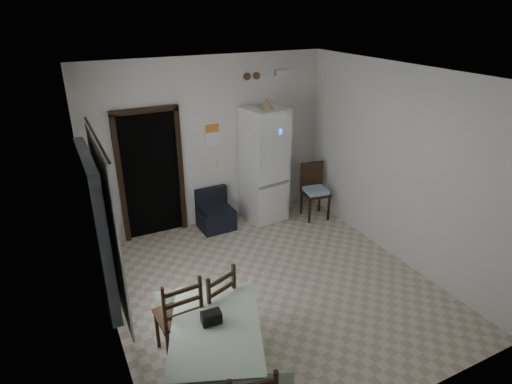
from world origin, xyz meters
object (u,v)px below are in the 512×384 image
object	(u,v)px
corner_chair	(316,192)
dining_table	(217,353)
fridge	(264,165)
dining_chair_far_left	(178,313)
dining_chair_far_right	(211,302)
navy_seat	(216,210)

from	to	relation	value
corner_chair	dining_table	bearing A→B (deg)	-129.77
fridge	dining_chair_far_left	size ratio (longest dim) A/B	1.89
fridge	corner_chair	distance (m)	1.07
corner_chair	dining_chair_far_right	size ratio (longest dim) A/B	1.00
dining_chair_far_right	dining_table	bearing A→B (deg)	52.97
dining_table	dining_chair_far_right	world-z (taller)	dining_chair_far_right
corner_chair	dining_chair_far_left	distance (m)	3.87
fridge	navy_seat	size ratio (longest dim) A/B	2.94
navy_seat	dining_chair_far_right	distance (m)	2.70
fridge	dining_chair_far_right	distance (m)	3.22
dining_table	dining_chair_far_right	xyz separation A→B (m)	(0.18, 0.60, 0.16)
navy_seat	dining_chair_far_left	size ratio (longest dim) A/B	0.64
fridge	dining_table	size ratio (longest dim) A/B	1.52
corner_chair	dining_chair_far_right	distance (m)	3.49
corner_chair	dining_chair_far_right	xyz separation A→B (m)	(-2.82, -2.07, -0.00)
navy_seat	dining_chair_far_left	world-z (taller)	dining_chair_far_left
dining_table	corner_chair	bearing A→B (deg)	63.15
navy_seat	dining_table	world-z (taller)	dining_table
dining_chair_far_left	dining_chair_far_right	world-z (taller)	dining_chair_far_left
dining_table	dining_chair_far_right	distance (m)	0.64
dining_table	dining_chair_far_left	world-z (taller)	dining_chair_far_left
dining_chair_far_right	dining_chair_far_left	bearing A→B (deg)	-12.16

